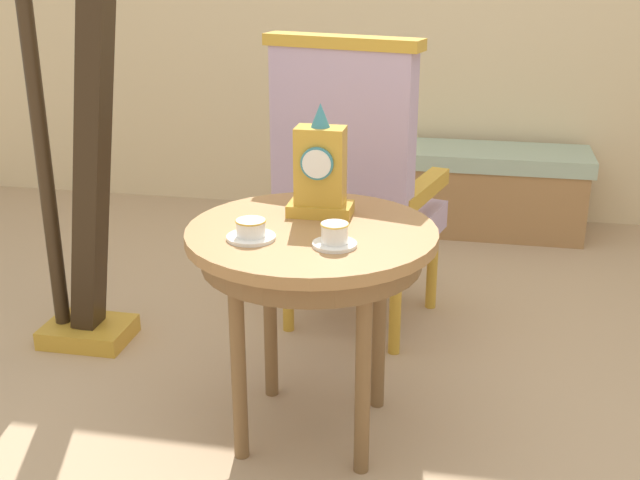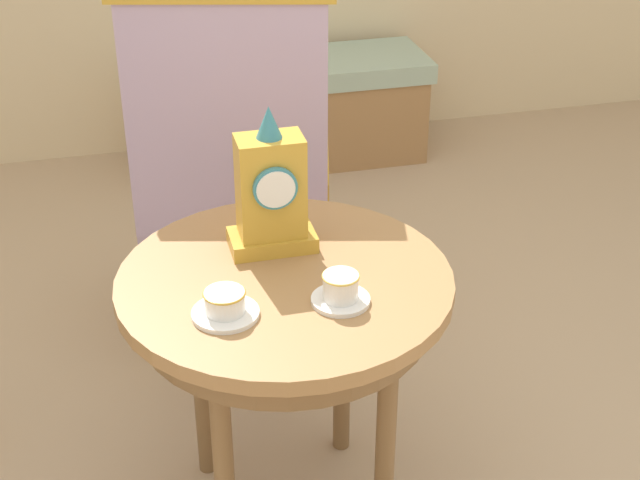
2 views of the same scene
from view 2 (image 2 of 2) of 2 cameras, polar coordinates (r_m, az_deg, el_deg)
The scene contains 6 objects.
side_table at distance 2.06m, azimuth -2.05°, elevation -4.03°, with size 0.72×0.72×0.67m.
teacup_left at distance 1.88m, azimuth -5.75°, elevation -3.93°, with size 0.14×0.14×0.06m.
teacup_right at distance 1.91m, azimuth 1.25°, elevation -3.03°, with size 0.12×0.12×0.07m.
mantel_clock at distance 2.05m, azimuth -3.07°, elevation 2.81°, with size 0.19×0.11×0.34m.
armchair at distance 2.67m, azimuth -5.19°, elevation 4.38°, with size 0.65×0.64×1.14m.
window_bench at distance 4.04m, azimuth -1.54°, elevation 7.84°, with size 1.12×0.40×0.44m.
Camera 2 is at (-0.35, -1.71, 1.73)m, focal length 53.12 mm.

